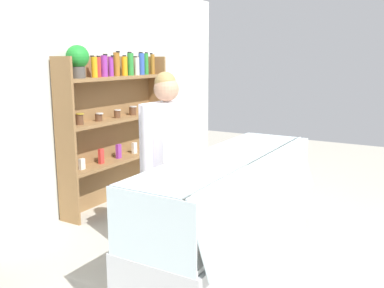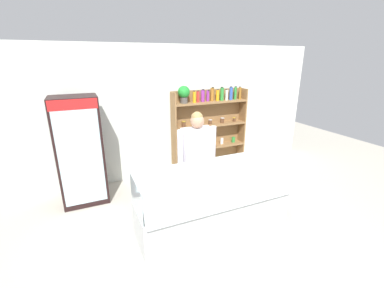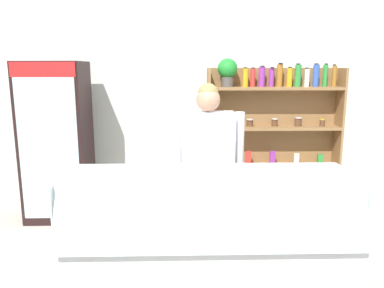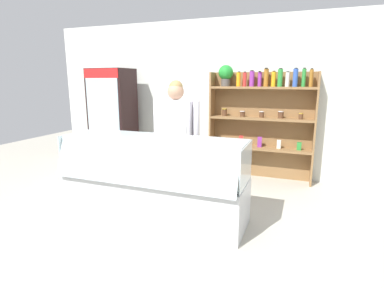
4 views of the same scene
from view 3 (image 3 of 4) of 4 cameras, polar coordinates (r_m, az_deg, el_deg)
name	(u,v)px [view 3 (image 3 of 4)]	position (r m, az deg, el deg)	size (l,w,h in m)	color
back_wall	(216,102)	(4.98, 3.75, 6.42)	(6.80, 0.10, 2.70)	silver
drinks_fridge	(57,142)	(4.69, -19.88, 0.29)	(0.73, 0.58, 1.87)	black
shelving_unit	(269,124)	(4.94, 11.69, 3.02)	(1.71, 0.29, 1.91)	olive
deli_display_case	(208,257)	(3.12, 2.46, -16.83)	(2.22, 0.74, 1.01)	silver
shop_clerk	(208,157)	(3.46, 2.42, -1.92)	(0.67, 0.25, 1.66)	#2D2D38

